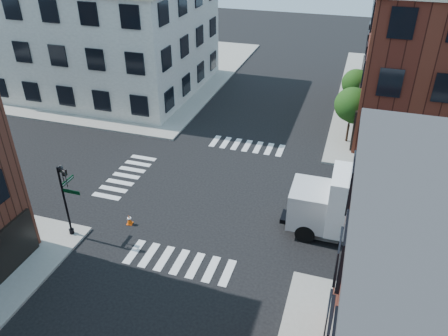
% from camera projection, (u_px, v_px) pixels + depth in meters
% --- Properties ---
extents(ground, '(120.00, 120.00, 0.00)m').
position_uv_depth(ground, '(220.00, 193.00, 29.15)').
color(ground, black).
rests_on(ground, ground).
extents(sidewalk_nw, '(30.00, 30.00, 0.15)m').
position_uv_depth(sidewalk_nw, '(107.00, 68.00, 51.76)').
color(sidewalk_nw, gray).
rests_on(sidewalk_nw, ground).
extents(building_nw, '(22.00, 16.00, 11.00)m').
position_uv_depth(building_nw, '(91.00, 32.00, 44.37)').
color(building_nw, beige).
rests_on(building_nw, ground).
extents(tree_near, '(2.69, 2.69, 4.49)m').
position_uv_depth(tree_near, '(352.00, 106.00, 33.74)').
color(tree_near, black).
rests_on(tree_near, ground).
extents(tree_far, '(2.43, 2.43, 4.07)m').
position_uv_depth(tree_far, '(356.00, 84.00, 38.80)').
color(tree_far, black).
rests_on(tree_far, ground).
extents(signal_pole, '(1.29, 1.24, 4.60)m').
position_uv_depth(signal_pole, '(66.00, 194.00, 23.97)').
color(signal_pole, black).
rests_on(signal_pole, ground).
extents(box_truck, '(9.10, 2.91, 4.09)m').
position_uv_depth(box_truck, '(374.00, 209.00, 23.92)').
color(box_truck, white).
rests_on(box_truck, ground).
extents(traffic_cone, '(0.40, 0.40, 0.64)m').
position_uv_depth(traffic_cone, '(129.00, 220.00, 26.11)').
color(traffic_cone, '#F1540A').
rests_on(traffic_cone, ground).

